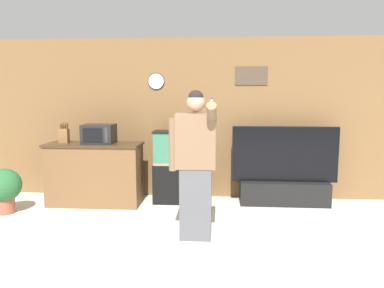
{
  "coord_description": "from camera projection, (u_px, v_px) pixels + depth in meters",
  "views": [
    {
      "loc": [
        0.33,
        -3.06,
        1.73
      ],
      "look_at": [
        -0.04,
        1.84,
        1.05
      ],
      "focal_mm": 35.0,
      "sensor_mm": 36.0,
      "label": 1
    }
  ],
  "objects": [
    {
      "name": "person_standing",
      "position": [
        195.0,
        163.0,
        4.34
      ],
      "size": [
        0.55,
        0.42,
        1.76
      ],
      "color": "#515156",
      "rests_on": "ground_plane"
    },
    {
      "name": "knife_block",
      "position": [
        64.0,
        135.0,
        5.73
      ],
      "size": [
        0.15,
        0.1,
        0.32
      ],
      "color": "brown",
      "rests_on": "counter_island"
    },
    {
      "name": "microwave",
      "position": [
        99.0,
        134.0,
        5.68
      ],
      "size": [
        0.47,
        0.36,
        0.29
      ],
      "color": "black",
      "rests_on": "counter_island"
    },
    {
      "name": "counter_island",
      "position": [
        95.0,
        174.0,
        5.78
      ],
      "size": [
        1.45,
        0.57,
        0.96
      ],
      "color": "brown",
      "rests_on": "ground_plane"
    },
    {
      "name": "potted_plant",
      "position": [
        4.0,
        187.0,
        5.35
      ],
      "size": [
        0.48,
        0.48,
        0.65
      ],
      "color": "brown",
      "rests_on": "ground_plane"
    },
    {
      "name": "wall_back_paneled",
      "position": [
        200.0,
        119.0,
        6.14
      ],
      "size": [
        10.0,
        0.08,
        2.6
      ],
      "color": "brown",
      "rests_on": "ground_plane"
    },
    {
      "name": "tv_on_stand",
      "position": [
        284.0,
        182.0,
        5.81
      ],
      "size": [
        1.63,
        0.4,
        1.21
      ],
      "color": "black",
      "rests_on": "ground_plane"
    },
    {
      "name": "aquarium_on_stand",
      "position": [
        181.0,
        167.0,
        5.87
      ],
      "size": [
        0.86,
        0.37,
        1.14
      ],
      "color": "black",
      "rests_on": "ground_plane"
    }
  ]
}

